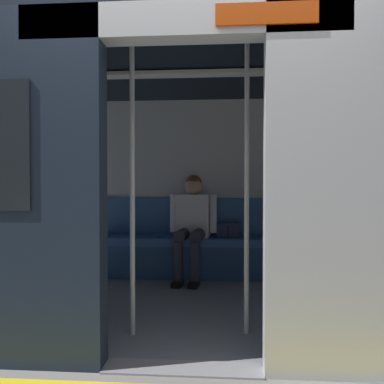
{
  "coord_description": "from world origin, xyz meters",
  "views": [
    {
      "loc": [
        -0.22,
        2.26,
        1.1
      ],
      "look_at": [
        0.04,
        -1.26,
        1.02
      ],
      "focal_mm": 36.27,
      "sensor_mm": 36.0,
      "label": 1
    }
  ],
  "objects_px": {
    "bench_seat": "(201,247)",
    "grab_pole_far": "(247,190)",
    "handbag": "(228,230)",
    "person_seated": "(192,219)",
    "train_car": "(189,140)",
    "book": "(158,235)",
    "grab_pole_door": "(132,190)"
  },
  "relations": [
    {
      "from": "train_car",
      "to": "grab_pole_far",
      "type": "height_order",
      "value": "train_car"
    },
    {
      "from": "train_car",
      "to": "handbag",
      "type": "xyz_separation_m",
      "value": [
        -0.37,
        -1.08,
        -0.93
      ]
    },
    {
      "from": "grab_pole_far",
      "to": "handbag",
      "type": "bearing_deg",
      "value": -86.52
    },
    {
      "from": "train_car",
      "to": "grab_pole_far",
      "type": "relative_size",
      "value": 3.03
    },
    {
      "from": "person_seated",
      "to": "grab_pole_door",
      "type": "xyz_separation_m",
      "value": [
        0.31,
        1.69,
        0.37
      ]
    },
    {
      "from": "train_car",
      "to": "bench_seat",
      "type": "bearing_deg",
      "value": -93.29
    },
    {
      "from": "grab_pole_door",
      "to": "book",
      "type": "bearing_deg",
      "value": -86.72
    },
    {
      "from": "grab_pole_door",
      "to": "grab_pole_far",
      "type": "xyz_separation_m",
      "value": [
        -0.82,
        -0.08,
        0.0
      ]
    },
    {
      "from": "bench_seat",
      "to": "book",
      "type": "relative_size",
      "value": 11.84
    },
    {
      "from": "person_seated",
      "to": "grab_pole_far",
      "type": "xyz_separation_m",
      "value": [
        -0.51,
        1.61,
        0.37
      ]
    },
    {
      "from": "train_car",
      "to": "bench_seat",
      "type": "relative_size",
      "value": 2.46
    },
    {
      "from": "person_seated",
      "to": "grab_pole_far",
      "type": "distance_m",
      "value": 1.73
    },
    {
      "from": "bench_seat",
      "to": "handbag",
      "type": "relative_size",
      "value": 10.02
    },
    {
      "from": "book",
      "to": "train_car",
      "type": "bearing_deg",
      "value": 95.35
    },
    {
      "from": "book",
      "to": "grab_pole_far",
      "type": "bearing_deg",
      "value": 101.06
    },
    {
      "from": "book",
      "to": "grab_pole_door",
      "type": "bearing_deg",
      "value": 76.02
    },
    {
      "from": "train_car",
      "to": "person_seated",
      "type": "bearing_deg",
      "value": -87.48
    },
    {
      "from": "handbag",
      "to": "grab_pole_door",
      "type": "xyz_separation_m",
      "value": [
        0.72,
        1.79,
        0.5
      ]
    },
    {
      "from": "grab_pole_door",
      "to": "bench_seat",
      "type": "bearing_deg",
      "value": -103.29
    },
    {
      "from": "bench_seat",
      "to": "grab_pole_door",
      "type": "height_order",
      "value": "grab_pole_door"
    },
    {
      "from": "train_car",
      "to": "handbag",
      "type": "bearing_deg",
      "value": -108.81
    },
    {
      "from": "bench_seat",
      "to": "handbag",
      "type": "bearing_deg",
      "value": -171.82
    },
    {
      "from": "bench_seat",
      "to": "book",
      "type": "distance_m",
      "value": 0.53
    },
    {
      "from": "bench_seat",
      "to": "grab_pole_door",
      "type": "xyz_separation_m",
      "value": [
        0.41,
        1.74,
        0.69
      ]
    },
    {
      "from": "person_seated",
      "to": "bench_seat",
      "type": "bearing_deg",
      "value": -153.47
    },
    {
      "from": "person_seated",
      "to": "train_car",
      "type": "bearing_deg",
      "value": 92.52
    },
    {
      "from": "book",
      "to": "grab_pole_door",
      "type": "height_order",
      "value": "grab_pole_door"
    },
    {
      "from": "handbag",
      "to": "book",
      "type": "xyz_separation_m",
      "value": [
        0.82,
        -0.02,
        -0.07
      ]
    },
    {
      "from": "train_car",
      "to": "bench_seat",
      "type": "height_order",
      "value": "train_car"
    },
    {
      "from": "handbag",
      "to": "grab_pole_door",
      "type": "relative_size",
      "value": 0.12
    },
    {
      "from": "bench_seat",
      "to": "handbag",
      "type": "height_order",
      "value": "handbag"
    },
    {
      "from": "bench_seat",
      "to": "grab_pole_far",
      "type": "distance_m",
      "value": 1.85
    }
  ]
}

